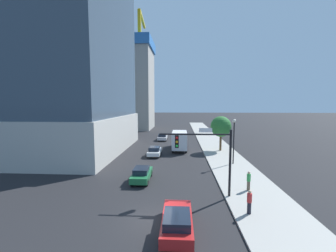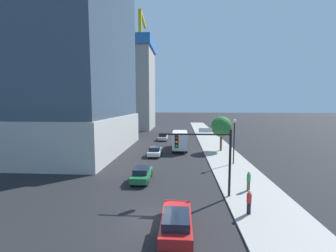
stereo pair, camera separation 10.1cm
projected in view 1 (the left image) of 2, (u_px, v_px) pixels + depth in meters
ground_plane at (153, 220)px, 15.08m from camera, size 400.00×400.00×0.00m
sidewalk at (222, 155)px, 34.46m from camera, size 5.48×120.00×0.15m
construction_building at (129, 81)px, 70.64m from camera, size 15.53×18.61×35.83m
traffic_light_pole at (205, 149)px, 18.44m from camera, size 6.05×0.48×5.80m
street_lamp at (234, 135)px, 28.55m from camera, size 0.44×0.44×5.85m
street_tree at (221, 127)px, 36.89m from camera, size 3.46×3.46×5.79m
car_white at (155, 151)px, 34.05m from camera, size 1.84×4.51×1.43m
car_silver at (162, 137)px, 48.69m from camera, size 1.93×4.36×1.41m
car_red at (177, 221)px, 13.60m from camera, size 1.87×4.78×1.44m
car_green at (142, 174)px, 22.81m from camera, size 1.73×4.31×1.43m
box_truck at (180, 140)px, 38.19m from camera, size 2.45×7.76×3.29m
pedestrian_red_shirt at (249, 202)px, 15.61m from camera, size 0.34×0.34×1.72m
pedestrian_green_shirt at (249, 181)px, 19.90m from camera, size 0.34×0.34×1.74m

